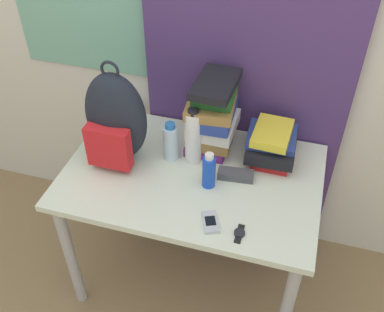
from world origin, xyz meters
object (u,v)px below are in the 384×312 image
at_px(backpack, 115,120).
at_px(cell_phone, 210,222).
at_px(book_stack_center, 272,144).
at_px(sunscreen_bottle, 209,171).
at_px(water_bottle, 171,142).
at_px(sunglasses_case, 236,175).
at_px(wristwatch, 239,233).
at_px(book_stack_left, 213,115).
at_px(sports_bottle, 193,137).

height_order(backpack, cell_phone, backpack).
relative_size(book_stack_center, sunscreen_bottle, 1.55).
distance_m(water_bottle, sunglasses_case, 0.32).
bearing_deg(water_bottle, cell_phone, -50.90).
bearing_deg(wristwatch, cell_phone, 170.96).
relative_size(water_bottle, cell_phone, 1.57).
bearing_deg(book_stack_left, water_bottle, -139.77).
height_order(cell_phone, sunglasses_case, sunglasses_case).
relative_size(backpack, wristwatch, 5.21).
distance_m(sunscreen_bottle, wristwatch, 0.29).
xyz_separation_m(backpack, sunscreen_bottle, (0.42, -0.06, -0.12)).
bearing_deg(sunglasses_case, sports_bottle, 162.66).
distance_m(sunscreen_bottle, cell_phone, 0.22).
bearing_deg(wristwatch, book_stack_center, 85.00).
xyz_separation_m(cell_phone, wristwatch, (0.12, -0.02, -0.00)).
bearing_deg(water_bottle, sunglasses_case, -9.53).
relative_size(cell_phone, wristwatch, 1.30).
bearing_deg(backpack, book_stack_center, 16.39).
bearing_deg(cell_phone, sports_bottle, 116.20).
bearing_deg(water_bottle, backpack, -163.84).
relative_size(sports_bottle, wristwatch, 2.94).
xyz_separation_m(sunscreen_bottle, wristwatch, (0.18, -0.22, -0.07)).
bearing_deg(book_stack_center, sports_bottle, -160.96).
relative_size(cell_phone, sunglasses_case, 0.77).
relative_size(water_bottle, sports_bottle, 0.69).
relative_size(book_stack_left, sunglasses_case, 2.24).
distance_m(backpack, sunglasses_case, 0.55).
xyz_separation_m(book_stack_center, cell_phone, (-0.16, -0.45, -0.07)).
bearing_deg(sunglasses_case, book_stack_left, 129.85).
height_order(water_bottle, sunglasses_case, water_bottle).
relative_size(sports_bottle, sunglasses_case, 1.73).
bearing_deg(book_stack_left, book_stack_center, -0.87).
bearing_deg(backpack, cell_phone, -28.50).
relative_size(sunscreen_bottle, sunglasses_case, 1.08).
bearing_deg(sports_bottle, wristwatch, -51.56).
distance_m(backpack, water_bottle, 0.26).
relative_size(water_bottle, sunscreen_bottle, 1.11).
bearing_deg(book_stack_center, sunglasses_case, -124.12).
xyz_separation_m(sunglasses_case, wristwatch, (0.08, -0.29, -0.01)).
height_order(sports_bottle, wristwatch, sports_bottle).
relative_size(backpack, water_bottle, 2.56).
bearing_deg(backpack, book_stack_left, 27.42).
xyz_separation_m(sports_bottle, sunglasses_case, (0.21, -0.06, -0.11)).
xyz_separation_m(backpack, water_bottle, (0.22, 0.06, -0.12)).
distance_m(cell_phone, sunglasses_case, 0.28).
distance_m(book_stack_center, cell_phone, 0.48).
bearing_deg(wristwatch, water_bottle, 137.95).
bearing_deg(cell_phone, sunglasses_case, 81.97).
xyz_separation_m(book_stack_center, sunglasses_case, (-0.12, -0.18, -0.06)).
height_order(water_bottle, sports_bottle, sports_bottle).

